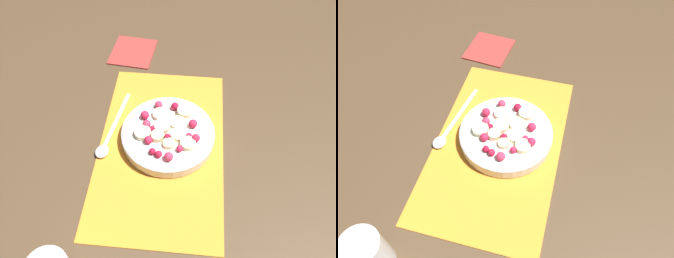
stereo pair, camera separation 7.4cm
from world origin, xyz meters
TOP-DOWN VIEW (x-y plane):
  - ground_plane at (0.00, 0.00)m, footprint 3.00×3.00m
  - placemat at (0.00, 0.00)m, footprint 0.48×0.29m
  - fruit_bowl at (0.02, -0.01)m, footprint 0.21×0.21m
  - spoon at (0.01, 0.12)m, footprint 0.20×0.05m
  - drinking_glass at (-0.31, 0.15)m, footprint 0.07×0.07m
  - napkin at (0.33, 0.12)m, footprint 0.14×0.13m

SIDE VIEW (x-z plane):
  - ground_plane at x=0.00m, z-range 0.00..0.00m
  - placemat at x=0.00m, z-range 0.00..0.01m
  - napkin at x=0.33m, z-range 0.00..0.01m
  - spoon at x=0.01m, z-range 0.01..0.01m
  - fruit_bowl at x=0.02m, z-range 0.00..0.05m
  - drinking_glass at x=-0.31m, z-range 0.00..0.10m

